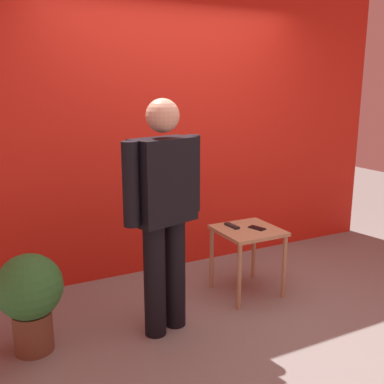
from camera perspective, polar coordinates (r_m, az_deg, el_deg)
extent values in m
plane|color=gray|center=(3.52, 7.97, -16.71)|extent=(12.00, 12.00, 0.00)
cube|color=red|center=(4.30, -2.39, 9.00)|extent=(4.75, 0.12, 2.86)
cylinder|color=black|center=(3.23, -4.78, -11.19)|extent=(0.19, 0.19, 0.83)
cylinder|color=black|center=(3.35, -2.20, -10.29)|extent=(0.19, 0.19, 0.83)
cube|color=black|center=(3.07, -3.65, 1.44)|extent=(0.49, 0.34, 0.59)
cube|color=silver|center=(3.15, -5.02, 2.28)|extent=(0.12, 0.05, 0.49)
cube|color=#384C99|center=(3.16, -5.09, 1.98)|extent=(0.05, 0.02, 0.45)
cylinder|color=black|center=(2.90, -7.81, 0.95)|extent=(0.14, 0.14, 0.56)
cylinder|color=black|center=(3.25, 0.07, 2.38)|extent=(0.14, 0.14, 0.56)
sphere|color=tan|center=(3.01, -3.77, 9.71)|extent=(0.23, 0.23, 0.23)
cube|color=tan|center=(3.82, 7.15, -4.88)|extent=(0.51, 0.51, 0.03)
cylinder|color=tan|center=(3.64, 6.04, -10.73)|extent=(0.04, 0.04, 0.55)
cylinder|color=tan|center=(3.88, 11.67, -9.35)|extent=(0.04, 0.04, 0.55)
cylinder|color=tan|center=(3.99, 2.52, -8.45)|extent=(0.04, 0.04, 0.55)
cylinder|color=tan|center=(4.21, 7.87, -7.36)|extent=(0.04, 0.04, 0.55)
cube|color=black|center=(3.83, 8.27, -4.57)|extent=(0.11, 0.16, 0.01)
cube|color=black|center=(3.85, 5.10, -4.31)|extent=(0.06, 0.17, 0.02)
cylinder|color=brown|center=(3.34, -19.57, -16.39)|extent=(0.26, 0.26, 0.28)
sphere|color=#2D7233|center=(3.20, -20.03, -11.27)|extent=(0.44, 0.44, 0.44)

